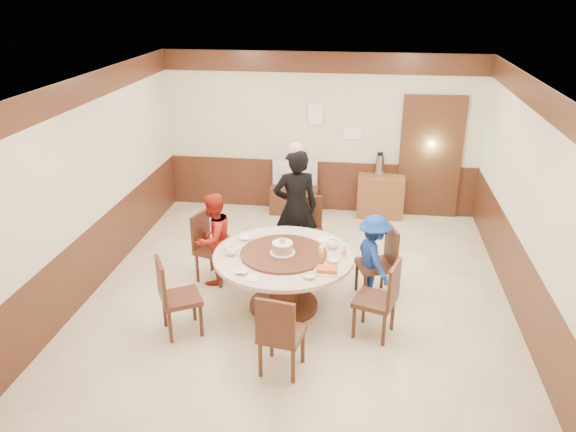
# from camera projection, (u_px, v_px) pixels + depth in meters

# --- Properties ---
(room) EXTENTS (6.00, 6.04, 2.84)m
(room) POSITION_uv_depth(u_px,v_px,m) (301.00, 216.00, 7.21)
(room) COLOR beige
(room) RESTS_ON ground
(banquet_table) EXTENTS (1.75, 1.75, 0.78)m
(banquet_table) POSITION_uv_depth(u_px,v_px,m) (284.00, 270.00, 7.02)
(banquet_table) COLOR #472216
(banquet_table) RESTS_ON ground
(chair_0) EXTENTS (0.56, 0.56, 0.97)m
(chair_0) POSITION_uv_depth(u_px,v_px,m) (376.00, 275.00, 7.37)
(chair_0) COLOR #472216
(chair_0) RESTS_ON ground
(chair_1) EXTENTS (0.50, 0.51, 0.97)m
(chair_1) POSITION_uv_depth(u_px,v_px,m) (308.00, 243.00, 8.28)
(chair_1) COLOR #472216
(chair_1) RESTS_ON ground
(chair_2) EXTENTS (0.56, 0.55, 0.97)m
(chair_2) POSITION_uv_depth(u_px,v_px,m) (214.00, 259.00, 7.80)
(chair_2) COLOR #472216
(chair_2) RESTS_ON ground
(chair_3) EXTENTS (0.60, 0.60, 0.97)m
(chair_3) POSITION_uv_depth(u_px,v_px,m) (180.00, 309.00, 6.60)
(chair_3) COLOR #472216
(chair_3) RESTS_ON ground
(chair_4) EXTENTS (0.51, 0.52, 0.97)m
(chair_4) POSITION_uv_depth(u_px,v_px,m) (281.00, 346.00, 5.93)
(chair_4) COLOR #472216
(chair_4) RESTS_ON ground
(chair_5) EXTENTS (0.56, 0.55, 0.97)m
(chair_5) POSITION_uv_depth(u_px,v_px,m) (376.00, 312.00, 6.55)
(chair_5) COLOR #472216
(chair_5) RESTS_ON ground
(person_standing) EXTENTS (0.74, 0.59, 1.76)m
(person_standing) POSITION_uv_depth(u_px,v_px,m) (296.00, 208.00, 8.00)
(person_standing) COLOR black
(person_standing) RESTS_ON ground
(person_red) EXTENTS (0.72, 0.78, 1.29)m
(person_red) POSITION_uv_depth(u_px,v_px,m) (213.00, 239.00, 7.61)
(person_red) COLOR #AA2116
(person_red) RESTS_ON ground
(person_blue) EXTENTS (0.69, 0.86, 1.16)m
(person_blue) POSITION_uv_depth(u_px,v_px,m) (373.00, 257.00, 7.23)
(person_blue) COLOR navy
(person_blue) RESTS_ON ground
(birthday_cake) EXTENTS (0.31, 0.31, 0.21)m
(birthday_cake) POSITION_uv_depth(u_px,v_px,m) (282.00, 248.00, 6.88)
(birthday_cake) COLOR white
(birthday_cake) RESTS_ON banquet_table
(teapot_left) EXTENTS (0.17, 0.15, 0.13)m
(teapot_left) POSITION_uv_depth(u_px,v_px,m) (231.00, 250.00, 6.91)
(teapot_left) COLOR white
(teapot_left) RESTS_ON banquet_table
(teapot_right) EXTENTS (0.17, 0.15, 0.13)m
(teapot_right) POSITION_uv_depth(u_px,v_px,m) (332.00, 244.00, 7.08)
(teapot_right) COLOR white
(teapot_right) RESTS_ON banquet_table
(bowl_0) EXTENTS (0.16, 0.16, 0.04)m
(bowl_0) POSITION_uv_depth(u_px,v_px,m) (245.00, 238.00, 7.33)
(bowl_0) COLOR white
(bowl_0) RESTS_ON banquet_table
(bowl_1) EXTENTS (0.14, 0.14, 0.04)m
(bowl_1) POSITION_uv_depth(u_px,v_px,m) (310.00, 276.00, 6.38)
(bowl_1) COLOR white
(bowl_1) RESTS_ON banquet_table
(bowl_2) EXTENTS (0.16, 0.16, 0.04)m
(bowl_2) POSITION_uv_depth(u_px,v_px,m) (241.00, 271.00, 6.49)
(bowl_2) COLOR white
(bowl_2) RESTS_ON banquet_table
(bowl_3) EXTENTS (0.15, 0.15, 0.05)m
(bowl_3) POSITION_uv_depth(u_px,v_px,m) (333.00, 260.00, 6.74)
(bowl_3) COLOR white
(bowl_3) RESTS_ON banquet_table
(bowl_4) EXTENTS (0.14, 0.14, 0.04)m
(bowl_4) POSITION_uv_depth(u_px,v_px,m) (230.00, 247.00, 7.10)
(bowl_4) COLOR white
(bowl_4) RESTS_ON banquet_table
(saucer_near) EXTENTS (0.18, 0.18, 0.01)m
(saucer_near) POSITION_uv_depth(u_px,v_px,m) (253.00, 278.00, 6.37)
(saucer_near) COLOR white
(saucer_near) RESTS_ON banquet_table
(saucer_far) EXTENTS (0.18, 0.18, 0.01)m
(saucer_far) POSITION_uv_depth(u_px,v_px,m) (323.00, 239.00, 7.33)
(saucer_far) COLOR white
(saucer_far) RESTS_ON banquet_table
(shrimp_platter) EXTENTS (0.30, 0.20, 0.06)m
(shrimp_platter) POSITION_uv_depth(u_px,v_px,m) (327.00, 270.00, 6.50)
(shrimp_platter) COLOR white
(shrimp_platter) RESTS_ON banquet_table
(bottle_0) EXTENTS (0.06, 0.06, 0.16)m
(bottle_0) POSITION_uv_depth(u_px,v_px,m) (321.00, 253.00, 6.81)
(bottle_0) COLOR white
(bottle_0) RESTS_ON banquet_table
(bottle_1) EXTENTS (0.06, 0.06, 0.16)m
(bottle_1) POSITION_uv_depth(u_px,v_px,m) (344.00, 251.00, 6.84)
(bottle_1) COLOR white
(bottle_1) RESTS_ON banquet_table
(tv_stand) EXTENTS (0.85, 0.45, 0.50)m
(tv_stand) POSITION_uv_depth(u_px,v_px,m) (295.00, 199.00, 10.09)
(tv_stand) COLOR #472216
(tv_stand) RESTS_ON ground
(television) EXTENTS (0.80, 0.17, 0.46)m
(television) POSITION_uv_depth(u_px,v_px,m) (295.00, 174.00, 9.90)
(television) COLOR gray
(television) RESTS_ON tv_stand
(side_cabinet) EXTENTS (0.80, 0.40, 0.75)m
(side_cabinet) POSITION_uv_depth(u_px,v_px,m) (380.00, 196.00, 9.87)
(side_cabinet) COLOR brown
(side_cabinet) RESTS_ON ground
(thermos) EXTENTS (0.15, 0.15, 0.38)m
(thermos) POSITION_uv_depth(u_px,v_px,m) (380.00, 165.00, 9.66)
(thermos) COLOR silver
(thermos) RESTS_ON side_cabinet
(notice_left) EXTENTS (0.25, 0.00, 0.35)m
(notice_left) POSITION_uv_depth(u_px,v_px,m) (315.00, 115.00, 9.65)
(notice_left) COLOR white
(notice_left) RESTS_ON room
(notice_right) EXTENTS (0.30, 0.00, 0.22)m
(notice_right) POSITION_uv_depth(u_px,v_px,m) (353.00, 133.00, 9.68)
(notice_right) COLOR white
(notice_right) RESTS_ON room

